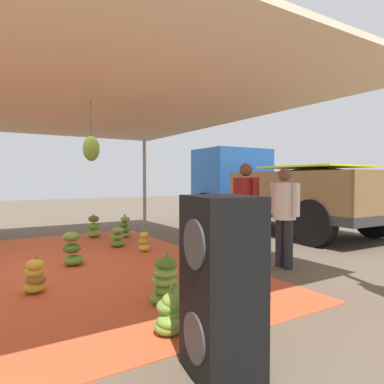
{
  "coord_description": "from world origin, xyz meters",
  "views": [
    {
      "loc": [
        5.71,
        -0.93,
        1.42
      ],
      "look_at": [
        0.48,
        2.31,
        1.19
      ],
      "focal_mm": 32.33,
      "sensor_mm": 36.0,
      "label": 1
    }
  ],
  "objects_px": {
    "banana_bunch_1": "(200,264)",
    "banana_bunch_7": "(171,314)",
    "banana_bunch_12": "(72,250)",
    "worker_1": "(284,210)",
    "cargo_truck_main": "(273,187)",
    "worker_2": "(246,204)",
    "banana_bunch_2": "(35,277)",
    "banana_bunch_0": "(165,282)",
    "banana_bunch_10": "(94,227)",
    "banana_bunch_6": "(125,228)",
    "banana_bunch_8": "(144,242)",
    "speaker_stack": "(222,286)",
    "banana_bunch_3": "(118,238)"
  },
  "relations": [
    {
      "from": "banana_bunch_6",
      "to": "worker_2",
      "type": "bearing_deg",
      "value": 15.44
    },
    {
      "from": "banana_bunch_7",
      "to": "cargo_truck_main",
      "type": "height_order",
      "value": "cargo_truck_main"
    },
    {
      "from": "banana_bunch_0",
      "to": "banana_bunch_1",
      "type": "relative_size",
      "value": 1.18
    },
    {
      "from": "banana_bunch_0",
      "to": "worker_1",
      "type": "relative_size",
      "value": 0.37
    },
    {
      "from": "banana_bunch_12",
      "to": "cargo_truck_main",
      "type": "distance_m",
      "value": 6.06
    },
    {
      "from": "banana_bunch_10",
      "to": "banana_bunch_0",
      "type": "bearing_deg",
      "value": -6.82
    },
    {
      "from": "banana_bunch_7",
      "to": "worker_2",
      "type": "relative_size",
      "value": 0.25
    },
    {
      "from": "banana_bunch_3",
      "to": "banana_bunch_6",
      "type": "xyz_separation_m",
      "value": [
        -0.99,
        0.54,
        0.05
      ]
    },
    {
      "from": "banana_bunch_7",
      "to": "banana_bunch_0",
      "type": "bearing_deg",
      "value": 156.41
    },
    {
      "from": "banana_bunch_6",
      "to": "banana_bunch_8",
      "type": "xyz_separation_m",
      "value": [
        1.72,
        -0.26,
        -0.06
      ]
    },
    {
      "from": "banana_bunch_3",
      "to": "worker_2",
      "type": "xyz_separation_m",
      "value": [
        2.36,
        1.46,
        0.79
      ]
    },
    {
      "from": "banana_bunch_1",
      "to": "banana_bunch_8",
      "type": "bearing_deg",
      "value": 177.86
    },
    {
      "from": "banana_bunch_0",
      "to": "worker_2",
      "type": "bearing_deg",
      "value": 117.49
    },
    {
      "from": "banana_bunch_1",
      "to": "banana_bunch_6",
      "type": "xyz_separation_m",
      "value": [
        -3.86,
        0.34,
        0.03
      ]
    },
    {
      "from": "banana_bunch_0",
      "to": "banana_bunch_12",
      "type": "relative_size",
      "value": 1.0
    },
    {
      "from": "speaker_stack",
      "to": "banana_bunch_2",
      "type": "bearing_deg",
      "value": -161.25
    },
    {
      "from": "banana_bunch_0",
      "to": "banana_bunch_6",
      "type": "relative_size",
      "value": 1.03
    },
    {
      "from": "banana_bunch_12",
      "to": "banana_bunch_0",
      "type": "bearing_deg",
      "value": 11.72
    },
    {
      "from": "speaker_stack",
      "to": "banana_bunch_6",
      "type": "bearing_deg",
      "value": 165.68
    },
    {
      "from": "banana_bunch_7",
      "to": "banana_bunch_12",
      "type": "bearing_deg",
      "value": -176.69
    },
    {
      "from": "banana_bunch_0",
      "to": "banana_bunch_12",
      "type": "distance_m",
      "value": 2.41
    },
    {
      "from": "banana_bunch_6",
      "to": "banana_bunch_8",
      "type": "height_order",
      "value": "banana_bunch_6"
    },
    {
      "from": "cargo_truck_main",
      "to": "worker_2",
      "type": "xyz_separation_m",
      "value": [
        2.58,
        -3.22,
        -0.2
      ]
    },
    {
      "from": "banana_bunch_1",
      "to": "speaker_stack",
      "type": "bearing_deg",
      "value": -29.45
    },
    {
      "from": "banana_bunch_6",
      "to": "banana_bunch_7",
      "type": "xyz_separation_m",
      "value": [
        5.18,
        -1.52,
        -0.06
      ]
    },
    {
      "from": "banana_bunch_12",
      "to": "cargo_truck_main",
      "type": "relative_size",
      "value": 0.09
    },
    {
      "from": "banana_bunch_3",
      "to": "banana_bunch_1",
      "type": "bearing_deg",
      "value": 3.83
    },
    {
      "from": "banana_bunch_2",
      "to": "banana_bunch_10",
      "type": "xyz_separation_m",
      "value": [
        -3.71,
        1.79,
        0.05
      ]
    },
    {
      "from": "banana_bunch_12",
      "to": "worker_2",
      "type": "height_order",
      "value": "worker_2"
    },
    {
      "from": "banana_bunch_0",
      "to": "banana_bunch_10",
      "type": "bearing_deg",
      "value": 173.18
    },
    {
      "from": "banana_bunch_10",
      "to": "banana_bunch_12",
      "type": "bearing_deg",
      "value": -22.97
    },
    {
      "from": "banana_bunch_0",
      "to": "worker_1",
      "type": "height_order",
      "value": "worker_1"
    },
    {
      "from": "banana_bunch_0",
      "to": "cargo_truck_main",
      "type": "bearing_deg",
      "value": 124.59
    },
    {
      "from": "banana_bunch_7",
      "to": "banana_bunch_10",
      "type": "relative_size",
      "value": 0.77
    },
    {
      "from": "banana_bunch_12",
      "to": "worker_1",
      "type": "distance_m",
      "value": 3.5
    },
    {
      "from": "banana_bunch_8",
      "to": "speaker_stack",
      "type": "height_order",
      "value": "speaker_stack"
    },
    {
      "from": "banana_bunch_6",
      "to": "speaker_stack",
      "type": "bearing_deg",
      "value": -14.32
    },
    {
      "from": "banana_bunch_1",
      "to": "worker_1",
      "type": "relative_size",
      "value": 0.31
    },
    {
      "from": "worker_2",
      "to": "banana_bunch_0",
      "type": "bearing_deg",
      "value": -62.51
    },
    {
      "from": "cargo_truck_main",
      "to": "worker_1",
      "type": "xyz_separation_m",
      "value": [
        3.25,
        -2.99,
        -0.26
      ]
    },
    {
      "from": "banana_bunch_2",
      "to": "banana_bunch_12",
      "type": "relative_size",
      "value": 0.8
    },
    {
      "from": "banana_bunch_10",
      "to": "cargo_truck_main",
      "type": "bearing_deg",
      "value": 75.73
    },
    {
      "from": "banana_bunch_6",
      "to": "banana_bunch_12",
      "type": "height_order",
      "value": "banana_bunch_12"
    },
    {
      "from": "banana_bunch_12",
      "to": "cargo_truck_main",
      "type": "bearing_deg",
      "value": 102.81
    },
    {
      "from": "banana_bunch_1",
      "to": "banana_bunch_7",
      "type": "height_order",
      "value": "banana_bunch_1"
    },
    {
      "from": "banana_bunch_2",
      "to": "banana_bunch_6",
      "type": "height_order",
      "value": "banana_bunch_6"
    },
    {
      "from": "worker_2",
      "to": "cargo_truck_main",
      "type": "bearing_deg",
      "value": 128.72
    },
    {
      "from": "banana_bunch_7",
      "to": "cargo_truck_main",
      "type": "relative_size",
      "value": 0.07
    },
    {
      "from": "cargo_truck_main",
      "to": "worker_2",
      "type": "height_order",
      "value": "cargo_truck_main"
    },
    {
      "from": "banana_bunch_2",
      "to": "worker_1",
      "type": "xyz_separation_m",
      "value": [
        0.75,
        3.56,
        0.73
      ]
    }
  ]
}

